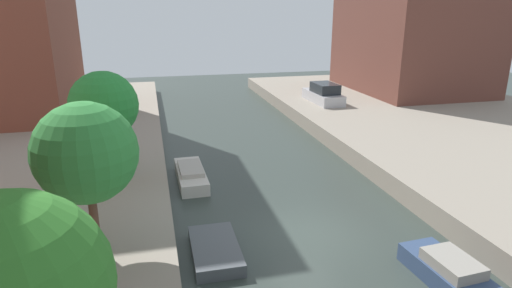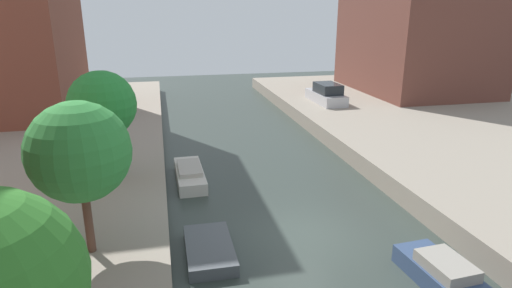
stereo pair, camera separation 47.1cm
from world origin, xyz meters
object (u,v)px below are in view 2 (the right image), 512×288
object	(u,v)px
low_block_right	(417,36)
street_tree_3	(102,105)
moored_boat_right_2	(441,273)
street_tree_2	(79,152)
moored_boat_left_4	(190,174)
parked_car	(326,94)
moored_boat_left_3	(209,250)

from	to	relation	value
low_block_right	street_tree_3	world-z (taller)	low_block_right
moored_boat_right_2	street_tree_2	bearing A→B (deg)	165.48
street_tree_2	moored_boat_right_2	bearing A→B (deg)	-14.52
moored_boat_left_4	moored_boat_right_2	size ratio (longest dim) A/B	1.30
low_block_right	street_tree_2	xyz separation A→B (m)	(-25.39, -22.86, -1.62)
parked_car	moored_boat_left_3	xyz separation A→B (m)	(-11.76, -18.79, -1.44)
parked_car	moored_boat_left_3	world-z (taller)	parked_car
moored_boat_left_4	street_tree_3	bearing A→B (deg)	-156.49
street_tree_3	moored_boat_left_4	size ratio (longest dim) A/B	1.17
street_tree_3	moored_boat_left_3	distance (m)	7.83
moored_boat_left_3	street_tree_2	bearing A→B (deg)	-172.21
parked_car	moored_boat_left_4	distance (m)	16.79
parked_car	moored_boat_left_4	size ratio (longest dim) A/B	1.14
moored_boat_left_3	moored_boat_right_2	xyz separation A→B (m)	(6.87, -3.26, 0.19)
moored_boat_left_4	moored_boat_right_2	distance (m)	12.44
low_block_right	moored_boat_left_3	size ratio (longest dim) A/B	4.27
parked_car	street_tree_3	bearing A→B (deg)	-139.31
low_block_right	street_tree_2	size ratio (longest dim) A/B	2.72
street_tree_3	moored_boat_left_4	world-z (taller)	street_tree_3
moored_boat_left_4	parked_car	bearing A→B (deg)	44.66
street_tree_3	moored_boat_right_2	world-z (taller)	street_tree_3
street_tree_2	moored_boat_left_4	xyz separation A→B (m)	(3.59, 7.53, -3.93)
low_block_right	street_tree_3	bearing A→B (deg)	-146.37
street_tree_3	moored_boat_left_4	bearing A→B (deg)	23.51
street_tree_3	moored_boat_left_4	distance (m)	5.64
moored_boat_left_4	moored_boat_right_2	xyz separation A→B (m)	(7.01, -10.28, 0.07)
street_tree_2	parked_car	world-z (taller)	street_tree_2
street_tree_2	moored_boat_right_2	xyz separation A→B (m)	(10.61, -2.75, -3.86)
low_block_right	street_tree_2	bearing A→B (deg)	-138.00
street_tree_3	moored_boat_right_2	distance (m)	14.30
moored_boat_left_3	street_tree_3	bearing A→B (deg)	124.38
low_block_right	moored_boat_right_2	world-z (taller)	low_block_right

